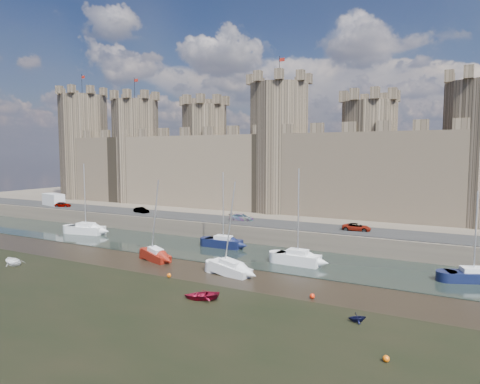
# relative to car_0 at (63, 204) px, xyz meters

# --- Properties ---
(ground) EXTENTS (160.00, 160.00, 0.00)m
(ground) POSITION_rel_car_0_xyz_m (37.55, -32.74, -3.04)
(ground) COLOR black
(ground) RESTS_ON ground
(water_channel) EXTENTS (160.00, 12.00, 0.08)m
(water_channel) POSITION_rel_car_0_xyz_m (37.55, -8.74, -3.00)
(water_channel) COLOR black
(water_channel) RESTS_ON ground
(quay) EXTENTS (160.00, 60.00, 2.50)m
(quay) POSITION_rel_car_0_xyz_m (37.55, 27.26, -1.79)
(quay) COLOR #4C443A
(quay) RESTS_ON ground
(road) EXTENTS (160.00, 7.00, 0.10)m
(road) POSITION_rel_car_0_xyz_m (37.55, 1.26, -0.49)
(road) COLOR black
(road) RESTS_ON quay
(castle) EXTENTS (108.50, 11.00, 29.00)m
(castle) POSITION_rel_car_0_xyz_m (36.91, 15.26, 8.63)
(castle) COLOR #42382B
(castle) RESTS_ON quay
(car_0) EXTENTS (3.40, 2.23, 1.08)m
(car_0) POSITION_rel_car_0_xyz_m (0.00, 0.00, 0.00)
(car_0) COLOR gray
(car_0) RESTS_ON quay
(car_1) EXTENTS (3.38, 1.77, 1.06)m
(car_1) POSITION_rel_car_0_xyz_m (19.34, 0.82, -0.01)
(car_1) COLOR gray
(car_1) RESTS_ON quay
(car_2) EXTENTS (4.07, 2.27, 1.11)m
(car_2) POSITION_rel_car_0_xyz_m (38.99, 1.71, 0.02)
(car_2) COLOR gray
(car_2) RESTS_ON quay
(car_3) EXTENTS (4.03, 2.21, 1.07)m
(car_3) POSITION_rel_car_0_xyz_m (57.08, 1.30, -0.00)
(car_3) COLOR gray
(car_3) RESTS_ON quay
(van) EXTENTS (5.95, 3.52, 2.43)m
(van) POSITION_rel_car_0_xyz_m (-3.54, 0.76, 0.68)
(van) COLOR silver
(van) RESTS_ON quay
(sailboat_0) EXTENTS (6.39, 3.33, 11.37)m
(sailboat_0) POSITION_rel_car_0_xyz_m (15.78, -8.56, -2.17)
(sailboat_0) COLOR silver
(sailboat_0) RESTS_ON ground
(sailboat_1) EXTENTS (5.25, 2.08, 10.49)m
(sailboat_1) POSITION_rel_car_0_xyz_m (40.56, -6.70, -2.22)
(sailboat_1) COLOR black
(sailboat_1) RESTS_ON ground
(sailboat_2) EXTENTS (5.33, 2.25, 11.34)m
(sailboat_2) POSITION_rel_car_0_xyz_m (52.92, -10.47, -2.16)
(sailboat_2) COLOR silver
(sailboat_2) RESTS_ON ground
(sailboat_3) EXTENTS (5.71, 3.98, 9.34)m
(sailboat_3) POSITION_rel_car_0_xyz_m (71.19, -8.37, -2.30)
(sailboat_3) COLOR black
(sailboat_3) RESTS_ON ground
(sailboat_4) EXTENTS (4.60, 2.84, 10.05)m
(sailboat_4) POSITION_rel_car_0_xyz_m (36.82, -16.76, -2.30)
(sailboat_4) COLOR maroon
(sailboat_4) RESTS_ON ground
(sailboat_5) EXTENTS (4.95, 2.48, 10.24)m
(sailboat_5) POSITION_rel_car_0_xyz_m (47.83, -17.72, -2.30)
(sailboat_5) COLOR silver
(sailboat_5) RESTS_ON ground
(dinghy_4) EXTENTS (3.80, 3.18, 0.68)m
(dinghy_4) POSITION_rel_car_0_xyz_m (49.35, -25.77, -2.70)
(dinghy_4) COLOR maroon
(dinghy_4) RESTS_ON ground
(dinghy_6) EXTENTS (3.53, 2.93, 0.63)m
(dinghy_6) POSITION_rel_car_0_xyz_m (22.83, -26.06, -2.72)
(dinghy_6) COLOR silver
(dinghy_6) RESTS_ON ground
(dinghy_7) EXTENTS (1.75, 1.63, 0.74)m
(dinghy_7) POSITION_rel_car_0_xyz_m (63.02, -24.43, -2.67)
(dinghy_7) COLOR black
(dinghy_7) RESTS_ON ground
(buoy_1) EXTENTS (0.46, 0.46, 0.46)m
(buoy_1) POSITION_rel_car_0_xyz_m (42.60, -21.69, -2.81)
(buoy_1) COLOR #BF4B08
(buoy_1) RESTS_ON ground
(buoy_3) EXTENTS (0.48, 0.48, 0.48)m
(buoy_3) POSITION_rel_car_0_xyz_m (58.19, -20.87, -2.80)
(buoy_3) COLOR red
(buoy_3) RESTS_ON ground
(buoy_5) EXTENTS (0.44, 0.44, 0.44)m
(buoy_5) POSITION_rel_car_0_xyz_m (66.11, -30.02, -2.82)
(buoy_5) COLOR #E45D0A
(buoy_5) RESTS_ON ground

